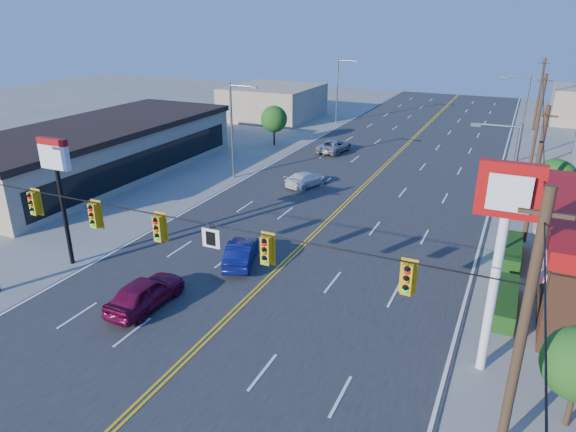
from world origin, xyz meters
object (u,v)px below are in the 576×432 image
at_px(signal_span, 183,246).
at_px(car_silver, 334,146).
at_px(car_magenta, 145,294).
at_px(kfc_pylon, 503,229).
at_px(car_white, 307,180).
at_px(car_blue, 241,253).
at_px(pizza_hut_sign, 58,176).

relative_size(signal_span, car_silver, 5.17).
height_order(car_magenta, car_silver, car_magenta).
relative_size(kfc_pylon, car_white, 2.10).
height_order(car_blue, car_white, car_blue).
bearing_deg(car_magenta, signal_span, 153.91).
relative_size(pizza_hut_sign, car_silver, 1.46).
height_order(kfc_pylon, car_blue, kfc_pylon).
bearing_deg(signal_span, car_white, 100.59).
relative_size(signal_span, car_white, 6.01).
bearing_deg(car_white, car_magenta, 109.11).
bearing_deg(pizza_hut_sign, kfc_pylon, 0.00).
bearing_deg(car_white, pizza_hut_sign, 88.44).
bearing_deg(signal_span, kfc_pylon, 19.78).
relative_size(car_magenta, car_blue, 1.09).
distance_m(signal_span, pizza_hut_sign, 11.60).
bearing_deg(car_white, car_silver, -62.74).
height_order(pizza_hut_sign, car_magenta, pizza_hut_sign).
relative_size(kfc_pylon, car_silver, 1.81).
xyz_separation_m(pizza_hut_sign, car_silver, (4.97, 29.61, -4.53)).
relative_size(kfc_pylon, car_blue, 2.09).
bearing_deg(signal_span, car_magenta, 153.28).
xyz_separation_m(signal_span, car_blue, (-2.09, 7.91, -4.22)).
bearing_deg(car_magenta, car_white, -88.80).
bearing_deg(car_silver, signal_span, 104.95).
bearing_deg(car_blue, car_silver, -101.21).
xyz_separation_m(kfc_pylon, car_blue, (-13.21, 3.91, -5.37)).
xyz_separation_m(kfc_pylon, pizza_hut_sign, (-22.00, 0.00, -0.86)).
relative_size(car_white, car_silver, 0.86).
bearing_deg(car_silver, pizza_hut_sign, 85.44).
distance_m(signal_span, kfc_pylon, 11.87).
relative_size(signal_span, kfc_pylon, 2.86).
distance_m(car_blue, car_silver, 25.98).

